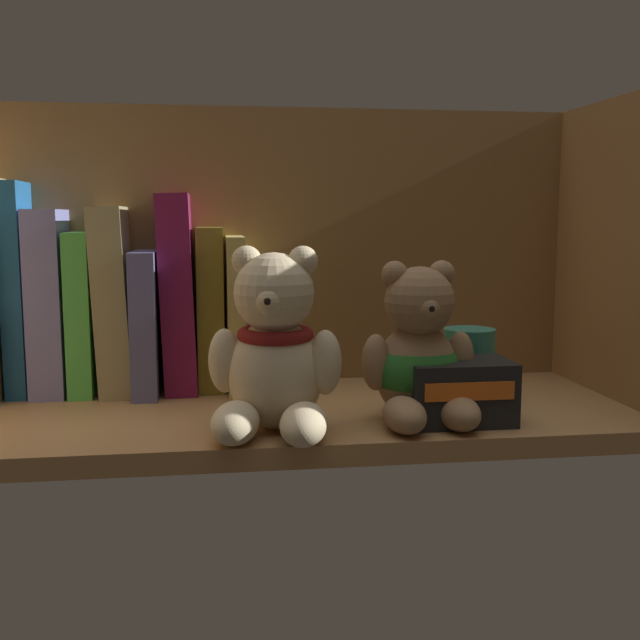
{
  "coord_description": "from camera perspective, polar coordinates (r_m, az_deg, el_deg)",
  "views": [
    {
      "loc": [
        -7.2,
        -74.0,
        20.99
      ],
      "look_at": [
        3.17,
        0.0,
        10.86
      ],
      "focal_mm": 42.45,
      "sensor_mm": 36.0,
      "label": 1
    }
  ],
  "objects": [
    {
      "name": "shelf_board",
      "position": [
        0.77,
        -2.35,
        -7.33
      ],
      "size": [
        68.2,
        26.38,
        2.0
      ],
      "primitive_type": "cube",
      "color": "#9E7042",
      "rests_on": "ground"
    },
    {
      "name": "book_2",
      "position": [
        0.87,
        -19.53,
        1.31
      ],
      "size": [
        3.57,
        10.68,
        19.85
      ],
      "primitive_type": "cube",
      "color": "#7174B8",
      "rests_on": "shelf_board"
    },
    {
      "name": "shelf_side_panel_right",
      "position": [
        0.85,
        21.7,
        4.29
      ],
      "size": [
        1.6,
        28.78,
        33.38
      ],
      "primitive_type": "cube",
      "color": "#9E7042",
      "rests_on": "ground"
    },
    {
      "name": "teddy_bear_smaller",
      "position": [
        0.71,
        7.46,
        -2.92
      ],
      "size": [
        11.01,
        11.51,
        15.06
      ],
      "color": "#93704C",
      "rests_on": "shelf_board"
    },
    {
      "name": "small_product_box",
      "position": [
        0.72,
        10.38,
        -5.32
      ],
      "size": [
        9.72,
        6.47,
        5.86
      ],
      "color": "black",
      "rests_on": "shelf_board"
    },
    {
      "name": "book_8",
      "position": [
        0.86,
        -6.41,
        0.64
      ],
      "size": [
        1.9,
        14.7,
        17.0
      ],
      "primitive_type": "cube",
      "color": "tan",
      "rests_on": "shelf_board"
    },
    {
      "name": "shelf_back_panel",
      "position": [
        0.88,
        -3.3,
        4.91
      ],
      "size": [
        70.6,
        1.2,
        33.38
      ],
      "primitive_type": "cube",
      "color": "brown",
      "rests_on": "ground"
    },
    {
      "name": "book_7",
      "position": [
        0.86,
        -8.24,
        0.92
      ],
      "size": [
        2.88,
        9.3,
        17.95
      ],
      "primitive_type": "cube",
      "color": "olive",
      "rests_on": "shelf_board"
    },
    {
      "name": "book_5",
      "position": [
        0.86,
        -12.83,
        0.01
      ],
      "size": [
        2.66,
        14.76,
        15.46
      ],
      "primitive_type": "cube",
      "color": "slate",
      "rests_on": "shelf_board"
    },
    {
      "name": "book_1",
      "position": [
        0.88,
        -21.63,
        2.2
      ],
      "size": [
        2.15,
        9.19,
        22.75
      ],
      "primitive_type": "cube",
      "color": "#194F80",
      "rests_on": "shelf_board"
    },
    {
      "name": "teddy_bear_larger",
      "position": [
        0.67,
        -3.49,
        -2.54
      ],
      "size": [
        12.53,
        12.92,
        16.56
      ],
      "color": "beige",
      "rests_on": "shelf_board"
    },
    {
      "name": "book_3",
      "position": [
        0.87,
        -17.3,
        0.58
      ],
      "size": [
        2.55,
        10.81,
        17.47
      ],
      "primitive_type": "cube",
      "color": "green",
      "rests_on": "shelf_board"
    },
    {
      "name": "book_6",
      "position": [
        0.85,
        -10.62,
        2.06
      ],
      "size": [
        4.09,
        11.25,
        21.6
      ],
      "primitive_type": "cube",
      "rotation": [
        0.0,
        -0.03,
        0.0
      ],
      "color": "maroon",
      "rests_on": "shelf_board"
    },
    {
      "name": "book_4",
      "position": [
        0.86,
        -15.14,
        1.5
      ],
      "size": [
        4.21,
        11.66,
        20.22
      ],
      "primitive_type": "cube",
      "rotation": [
        0.0,
        -0.04,
        0.0
      ],
      "color": "#928A5F",
      "rests_on": "shelf_board"
    },
    {
      "name": "pillar_candle",
      "position": [
        0.8,
        11.2,
        -3.41
      ],
      "size": [
        5.32,
        5.32,
        7.66
      ],
      "primitive_type": "cylinder",
      "color": "#2D7A66",
      "rests_on": "shelf_board"
    }
  ]
}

